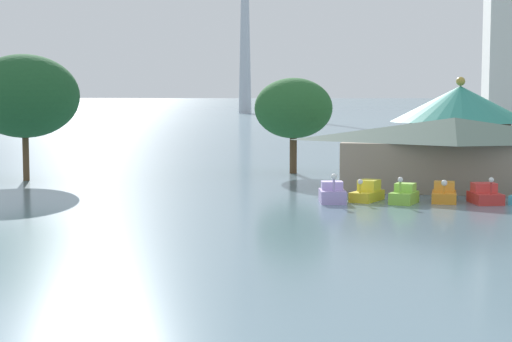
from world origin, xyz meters
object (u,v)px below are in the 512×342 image
pedal_boat_orange (444,194)px  boathouse (454,152)px  pedal_boat_yellow (367,193)px  shoreline_tree_tall_left (24,96)px  shoreline_tree_mid (293,108)px  pedal_boat_lavender (332,194)px  pedal_boat_red (485,195)px  green_roof_pavilion (460,125)px  pedal_boat_lime (404,195)px

pedal_boat_orange → boathouse: bearing=175.1°
pedal_boat_yellow → shoreline_tree_tall_left: size_ratio=0.31×
pedal_boat_orange → shoreline_tree_mid: bearing=-142.4°
pedal_boat_lavender → pedal_boat_red: pedal_boat_lavender is taller
shoreline_tree_mid → green_roof_pavilion: bearing=-10.1°
pedal_boat_yellow → pedal_boat_lime: bearing=88.7°
pedal_boat_lavender → pedal_boat_lime: (4.35, 0.46, -0.04)m
boathouse → pedal_boat_yellow: bearing=-127.3°
pedal_boat_lavender → shoreline_tree_mid: shoreline_tree_mid is taller
green_roof_pavilion → shoreline_tree_tall_left: size_ratio=1.10×
pedal_boat_lime → boathouse: boathouse is taller
pedal_boat_lime → shoreline_tree_tall_left: bearing=-91.7°
pedal_boat_red → pedal_boat_yellow: bearing=-103.6°
pedal_boat_orange → green_roof_pavilion: 14.71m
shoreline_tree_tall_left → pedal_boat_lime: bearing=-15.3°
shoreline_tree_tall_left → boathouse: bearing=0.2°
pedal_boat_lavender → pedal_boat_red: size_ratio=0.92×
pedal_boat_lavender → boathouse: (7.54, 8.48, 2.10)m
pedal_boat_yellow → boathouse: (5.47, 7.19, 2.12)m
pedal_boat_lime → pedal_boat_red: bearing=115.4°
pedal_boat_yellow → green_roof_pavilion: green_roof_pavilion is taller
pedal_boat_lavender → shoreline_tree_tall_left: (-24.46, 8.34, 5.93)m
green_roof_pavilion → pedal_boat_red: bearing=-85.9°
pedal_boat_yellow → shoreline_tree_tall_left: bearing=-86.1°
shoreline_tree_mid → pedal_boat_red: bearing=-49.2°
pedal_boat_lavender → shoreline_tree_tall_left: size_ratio=0.26×
pedal_boat_red → shoreline_tree_mid: size_ratio=0.34×
pedal_boat_lime → shoreline_tree_tall_left: (-28.81, 7.88, 5.97)m
pedal_boat_orange → boathouse: boathouse is taller
green_roof_pavilion → shoreline_tree_mid: (-13.42, 2.38, 1.21)m
pedal_boat_orange → shoreline_tree_mid: 21.03m
pedal_boat_lavender → shoreline_tree_mid: (-5.25, 18.24, 4.89)m
pedal_boat_lime → pedal_boat_orange: size_ratio=0.91×
shoreline_tree_tall_left → shoreline_tree_mid: bearing=27.2°
pedal_boat_yellow → pedal_boat_orange: 4.71m
pedal_boat_red → boathouse: 7.51m
boathouse → pedal_boat_orange: bearing=-96.5°
pedal_boat_lavender → boathouse: 11.54m
pedal_boat_lavender → shoreline_tree_tall_left: shoreline_tree_tall_left is taller
pedal_boat_orange → boathouse: 7.16m
pedal_boat_lavender → pedal_boat_lime: bearing=84.5°
pedal_boat_lime → green_roof_pavilion: green_roof_pavilion is taller
green_roof_pavilion → pedal_boat_lavender: bearing=-117.3°
pedal_boat_lime → pedal_boat_lavender: bearing=-70.4°
pedal_boat_red → pedal_boat_lime: bearing=-93.2°
pedal_boat_lime → shoreline_tree_mid: (-9.60, 17.78, 4.93)m
pedal_boat_lavender → pedal_boat_lime: size_ratio=1.01×
pedal_boat_red → shoreline_tree_tall_left: size_ratio=0.28×
pedal_boat_orange → boathouse: size_ratio=0.17×
pedal_boat_orange → green_roof_pavilion: size_ratio=0.26×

